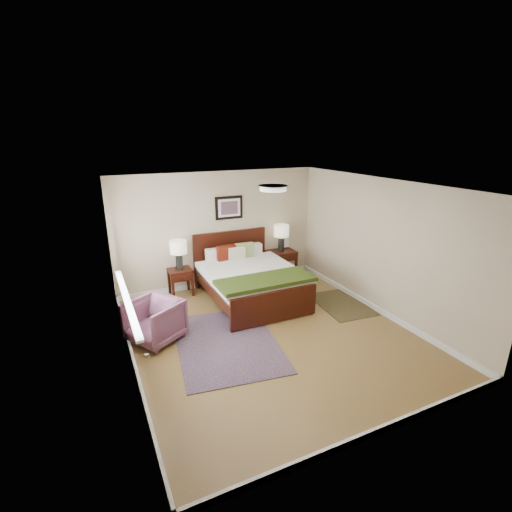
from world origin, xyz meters
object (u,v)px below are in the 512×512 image
object	(u,v)px
armchair	(155,321)
nightstand_right	(281,261)
lamp_left	(178,250)
bed	(249,275)
nightstand_left	(180,275)
lamp_right	(281,233)
rug_persian	(227,343)

from	to	relation	value
armchair	nightstand_right	bearing A→B (deg)	84.39
lamp_left	armchair	bearing A→B (deg)	-116.94
nightstand_right	bed	bearing A→B (deg)	-144.85
nightstand_left	nightstand_right	xyz separation A→B (m)	(2.39, 0.01, -0.04)
nightstand_right	lamp_left	bearing A→B (deg)	179.65
lamp_left	lamp_right	world-z (taller)	lamp_right
bed	nightstand_right	bearing A→B (deg)	35.15
rug_persian	lamp_right	bearing A→B (deg)	53.27
lamp_right	rug_persian	distance (m)	3.31
bed	lamp_right	world-z (taller)	lamp_right
nightstand_right	lamp_left	xyz separation A→B (m)	(-2.39, 0.01, 0.59)
lamp_left	lamp_right	bearing A→B (deg)	0.00
nightstand_right	lamp_right	distance (m)	0.67
nightstand_right	armchair	world-z (taller)	armchair
bed	nightstand_left	distance (m)	1.46
lamp_right	armchair	bearing A→B (deg)	-152.98
lamp_left	lamp_right	size ratio (longest dim) A/B	1.00
bed	rug_persian	size ratio (longest dim) A/B	1.00
nightstand_left	lamp_left	size ratio (longest dim) A/B	0.92
bed	nightstand_left	size ratio (longest dim) A/B	3.94
lamp_left	rug_persian	world-z (taller)	lamp_left
lamp_right	armchair	size ratio (longest dim) A/B	0.79
nightstand_left	lamp_right	world-z (taller)	lamp_right
nightstand_left	lamp_left	bearing A→B (deg)	90.00
bed	lamp_right	xyz separation A→B (m)	(1.19, 0.85, 0.52)
bed	rug_persian	xyz separation A→B (m)	(-1.02, -1.37, -0.54)
nightstand_right	rug_persian	distance (m)	3.15
bed	rug_persian	bearing A→B (deg)	-126.63
lamp_left	rug_persian	bearing A→B (deg)	-85.34
nightstand_right	lamp_right	world-z (taller)	lamp_right
nightstand_right	rug_persian	size ratio (longest dim) A/B	0.29
bed	armchair	bearing A→B (deg)	-158.76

